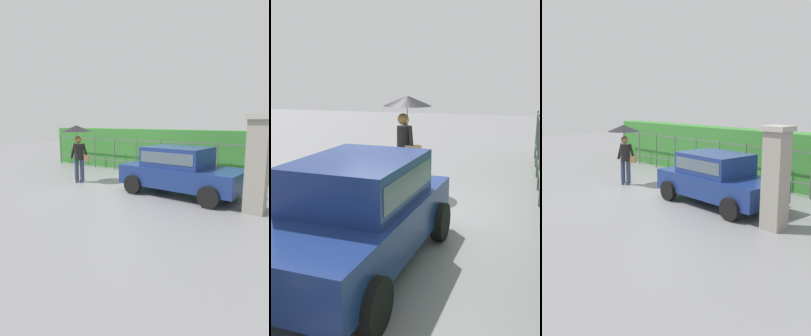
# 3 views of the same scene
# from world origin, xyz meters

# --- Properties ---
(ground_plane) EXTENTS (40.00, 40.00, 0.00)m
(ground_plane) POSITION_xyz_m (0.00, 0.00, 0.00)
(ground_plane) COLOR slate
(car) EXTENTS (3.82, 2.04, 1.48)m
(car) POSITION_xyz_m (2.27, 0.29, 0.80)
(car) COLOR navy
(car) RESTS_ON ground
(pedestrian) EXTENTS (1.11, 1.11, 2.11)m
(pedestrian) POSITION_xyz_m (-1.63, -0.19, 1.64)
(pedestrian) COLOR #2D3856
(pedestrian) RESTS_ON ground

